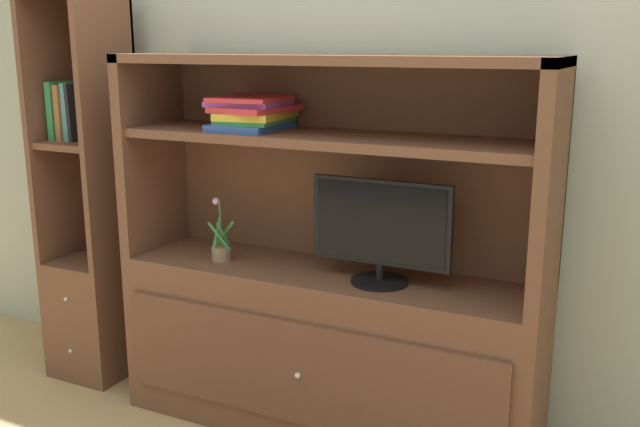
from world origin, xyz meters
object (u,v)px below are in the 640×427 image
Objects in this scene: media_console at (326,315)px; upright_book_row at (70,112)px; bookshelf_tall at (93,248)px; potted_plant at (221,249)px; tv_monitor at (380,229)px; magazine_stack at (253,113)px.

media_console reaches higher than upright_book_row.
bookshelf_tall reaches higher than media_console.
potted_plant is 0.80m from bookshelf_tall.
tv_monitor is 1.53m from bookshelf_tall.
media_console is 3.16× the size of tv_monitor.
media_console reaches higher than magazine_stack.
potted_plant is at bearing -156.50° from magazine_stack.
tv_monitor reaches higher than potted_plant.
upright_book_row is (-1.32, -0.00, 0.78)m from media_console.
upright_book_row is at bearing 179.94° from magazine_stack.
bookshelf_tall is 0.66m from upright_book_row.
upright_book_row is (-1.56, 0.04, 0.37)m from tv_monitor.
bookshelf_tall is (-0.93, 0.01, -0.69)m from magazine_stack.
media_console is 6.48× the size of upright_book_row.
upright_book_row is (-0.06, -0.01, 0.66)m from bookshelf_tall.
magazine_stack is at bearing -0.06° from upright_book_row.
potted_plant is 0.15× the size of bookshelf_tall.
bookshelf_tall is at bearing 174.87° from potted_plant.
media_console is 0.87m from magazine_stack.
bookshelf_tall reaches higher than upright_book_row.
bookshelf_tall is at bearing 179.28° from magazine_stack.
tv_monitor is 1.55× the size of magazine_stack.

